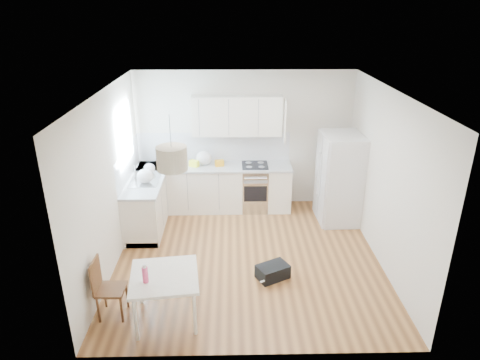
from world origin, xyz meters
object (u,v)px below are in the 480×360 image
Objects in this scene: dining_table at (164,280)px; refrigerator at (340,178)px; dining_chair at (111,288)px; gym_bag at (273,272)px.

refrigerator is at bearing 36.44° from dining_table.
dining_table is 0.74m from dining_chair.
dining_chair reaches higher than dining_table.
refrigerator is 3.96m from dining_table.
gym_bag is at bearing 23.20° from dining_table.
dining_table reaches higher than gym_bag.
dining_table is 1.77m from gym_bag.
dining_chair is (-3.59, -2.64, -0.42)m from refrigerator.
dining_chair is (-0.72, 0.08, -0.18)m from dining_table.
dining_chair is 1.82× the size of gym_bag.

